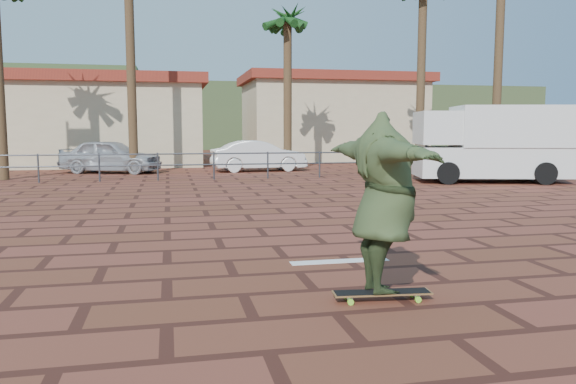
# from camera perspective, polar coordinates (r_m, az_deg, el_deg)

# --- Properties ---
(ground) EXTENTS (120.00, 120.00, 0.00)m
(ground) POSITION_cam_1_polar(r_m,az_deg,el_deg) (8.92, -1.36, -5.52)
(ground) COLOR brown
(ground) RESTS_ON ground
(paint_stripe) EXTENTS (1.40, 0.22, 0.01)m
(paint_stripe) POSITION_cam_1_polar(r_m,az_deg,el_deg) (7.95, 5.27, -7.01)
(paint_stripe) COLOR white
(paint_stripe) RESTS_ON ground
(guardrail) EXTENTS (24.06, 0.06, 1.00)m
(guardrail) POSITION_cam_1_polar(r_m,az_deg,el_deg) (20.67, -7.54, 3.14)
(guardrail) COLOR #47494F
(guardrail) RESTS_ON ground
(palm_center) EXTENTS (2.40, 2.40, 7.75)m
(palm_center) POSITION_cam_1_polar(r_m,az_deg,el_deg) (25.02, -0.04, 16.83)
(palm_center) COLOR brown
(palm_center) RESTS_ON ground
(building_west) EXTENTS (12.60, 7.60, 4.50)m
(building_west) POSITION_cam_1_polar(r_m,az_deg,el_deg) (30.89, -20.34, 6.84)
(building_west) COLOR beige
(building_west) RESTS_ON ground
(building_east) EXTENTS (10.60, 6.60, 5.00)m
(building_east) POSITION_cam_1_polar(r_m,az_deg,el_deg) (33.97, 4.45, 7.58)
(building_east) COLOR beige
(building_east) RESTS_ON ground
(hill_front) EXTENTS (70.00, 18.00, 6.00)m
(hill_front) POSITION_cam_1_polar(r_m,az_deg,el_deg) (58.61, -10.53, 7.46)
(hill_front) COLOR #384C28
(hill_front) RESTS_ON ground
(longboard) EXTENTS (1.08, 0.34, 0.10)m
(longboard) POSITION_cam_1_polar(r_m,az_deg,el_deg) (6.22, 9.52, -10.10)
(longboard) COLOR olive
(longboard) RESTS_ON ground
(skateboarder) EXTENTS (0.83, 2.41, 1.92)m
(skateboarder) POSITION_cam_1_polar(r_m,az_deg,el_deg) (6.02, 9.69, -1.11)
(skateboarder) COLOR #384927
(skateboarder) RESTS_ON longboard
(campervan) EXTENTS (5.44, 3.31, 2.63)m
(campervan) POSITION_cam_1_polar(r_m,az_deg,el_deg) (20.85, 20.03, 4.78)
(campervan) COLOR silver
(campervan) RESTS_ON ground
(car_silver) EXTENTS (4.49, 2.98, 1.42)m
(car_silver) POSITION_cam_1_polar(r_m,az_deg,el_deg) (24.72, -17.55, 3.50)
(car_silver) COLOR #A9ABB0
(car_silver) RESTS_ON ground
(car_white) EXTENTS (4.19, 1.80, 1.34)m
(car_white) POSITION_cam_1_polar(r_m,az_deg,el_deg) (24.63, -3.01, 3.69)
(car_white) COLOR white
(car_white) RESTS_ON ground
(street_sign) EXTENTS (0.48, 0.20, 2.42)m
(street_sign) POSITION_cam_1_polar(r_m,az_deg,el_deg) (24.67, 21.57, 5.62)
(street_sign) COLOR gray
(street_sign) RESTS_ON ground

